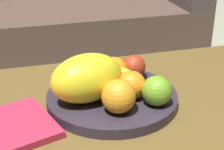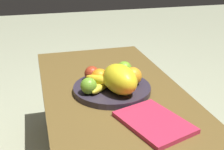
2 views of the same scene
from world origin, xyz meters
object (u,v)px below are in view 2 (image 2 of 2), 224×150
at_px(apple_left, 124,69).
at_px(apple_right, 92,74).
at_px(orange_front, 100,77).
at_px(melon_large_front, 120,79).
at_px(orange_left, 117,74).
at_px(apple_front, 89,86).
at_px(magazine, 154,122).
at_px(coffee_table, 112,99).
at_px(fruit_bowl, 112,89).
at_px(banana_bunch, 103,83).
at_px(orange_right, 133,76).

height_order(apple_left, apple_right, apple_left).
bearing_deg(apple_left, orange_front, 117.80).
bearing_deg(melon_large_front, orange_left, -10.43).
bearing_deg(apple_front, magazine, -143.57).
bearing_deg(apple_left, apple_front, 124.27).
xyz_separation_m(coffee_table, fruit_bowl, (-0.03, 0.01, 0.06)).
relative_size(coffee_table, banana_bunch, 7.16).
bearing_deg(magazine, melon_large_front, -2.92).
bearing_deg(magazine, apple_front, 18.86).
relative_size(apple_right, banana_bunch, 0.43).
relative_size(apple_left, banana_bunch, 0.46).
height_order(orange_front, orange_left, orange_front).
height_order(orange_right, apple_right, orange_right).
distance_m(orange_right, apple_front, 0.20).
height_order(apple_front, magazine, apple_front).
bearing_deg(banana_bunch, orange_front, 8.64).
xyz_separation_m(apple_front, banana_bunch, (0.02, -0.06, -0.01)).
height_order(apple_front, banana_bunch, apple_front).
bearing_deg(orange_left, melon_large_front, 169.57).
relative_size(banana_bunch, magazine, 0.61).
bearing_deg(orange_right, banana_bunch, 94.59).
bearing_deg(orange_left, apple_front, 119.96).
distance_m(orange_front, magazine, 0.33).
height_order(orange_left, apple_right, orange_left).
relative_size(coffee_table, magazine, 4.38).
relative_size(orange_front, apple_right, 1.14).
xyz_separation_m(coffee_table, apple_left, (0.06, -0.07, 0.11)).
distance_m(melon_large_front, apple_front, 0.13).
bearing_deg(fruit_bowl, coffee_table, -17.55).
distance_m(apple_left, magazine, 0.37).
relative_size(coffee_table, orange_front, 14.79).
distance_m(banana_bunch, magazine, 0.29).
bearing_deg(apple_right, orange_front, -161.45).
bearing_deg(orange_front, apple_left, -62.20).
height_order(melon_large_front, banana_bunch, melon_large_front).
bearing_deg(coffee_table, apple_right, 56.93).
xyz_separation_m(apple_left, magazine, (-0.37, 0.01, -0.05)).
bearing_deg(orange_front, apple_front, 135.48).
bearing_deg(apple_front, coffee_table, -58.73).
height_order(fruit_bowl, apple_front, apple_front).
height_order(melon_large_front, apple_front, melon_large_front).
bearing_deg(apple_right, apple_front, 162.54).
bearing_deg(apple_front, fruit_bowl, -68.60).
bearing_deg(apple_front, orange_front, -44.52).
relative_size(apple_left, magazine, 0.28).
bearing_deg(orange_left, magazine, -173.28).
bearing_deg(banana_bunch, apple_right, 14.88).
distance_m(coffee_table, magazine, 0.32).
distance_m(apple_front, apple_left, 0.22).
xyz_separation_m(orange_front, apple_left, (0.07, -0.13, -0.00)).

